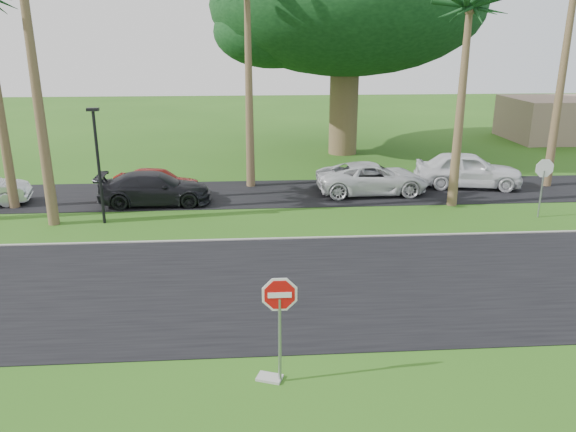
# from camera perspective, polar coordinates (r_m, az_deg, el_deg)

# --- Properties ---
(ground) EXTENTS (120.00, 120.00, 0.00)m
(ground) POSITION_cam_1_polar(r_m,az_deg,el_deg) (15.44, -3.35, -10.22)
(ground) COLOR #275515
(ground) RESTS_ON ground
(road) EXTENTS (120.00, 8.00, 0.02)m
(road) POSITION_cam_1_polar(r_m,az_deg,el_deg) (17.23, -3.45, -7.07)
(road) COLOR black
(road) RESTS_ON ground
(parking_strip) EXTENTS (120.00, 5.00, 0.02)m
(parking_strip) POSITION_cam_1_polar(r_m,az_deg,el_deg) (27.12, -3.76, 2.28)
(parking_strip) COLOR black
(parking_strip) RESTS_ON ground
(curb) EXTENTS (120.00, 0.12, 0.06)m
(curb) POSITION_cam_1_polar(r_m,az_deg,el_deg) (20.97, -3.61, -2.37)
(curb) COLOR gray
(curb) RESTS_ON ground
(stop_sign_near) EXTENTS (1.05, 0.07, 2.62)m
(stop_sign_near) POSITION_cam_1_polar(r_m,az_deg,el_deg) (11.98, -0.85, -9.39)
(stop_sign_near) COLOR gray
(stop_sign_near) RESTS_ON ground
(stop_sign_far) EXTENTS (1.05, 0.07, 2.62)m
(stop_sign_far) POSITION_cam_1_polar(r_m,az_deg,el_deg) (25.38, 24.53, 3.72)
(stop_sign_far) COLOR gray
(stop_sign_far) RESTS_ON ground
(palm_right_near) EXTENTS (5.00, 5.00, 9.50)m
(palm_right_near) POSITION_cam_1_polar(r_m,az_deg,el_deg) (25.34, 17.95, 19.12)
(palm_right_near) COLOR brown
(palm_right_near) RESTS_ON ground
(canopy_tree) EXTENTS (16.50, 16.50, 13.12)m
(canopy_tree) POSITION_cam_1_polar(r_m,az_deg,el_deg) (36.20, 5.98, 20.39)
(canopy_tree) COLOR brown
(canopy_tree) RESTS_ON ground
(streetlight_right) EXTENTS (0.45, 0.25, 4.64)m
(streetlight_right) POSITION_cam_1_polar(r_m,az_deg,el_deg) (23.37, -18.75, 5.51)
(streetlight_right) COLOR black
(streetlight_right) RESTS_ON ground
(car_red) EXTENTS (4.22, 2.38, 1.35)m
(car_red) POSITION_cam_1_polar(r_m,az_deg,el_deg) (27.27, -13.16, 3.38)
(car_red) COLOR maroon
(car_red) RESTS_ON ground
(car_dark) EXTENTS (5.02, 2.12, 1.45)m
(car_dark) POSITION_cam_1_polar(r_m,az_deg,el_deg) (25.89, -13.36, 2.71)
(car_dark) COLOR black
(car_dark) RESTS_ON ground
(car_minivan) EXTENTS (5.41, 2.63, 1.48)m
(car_minivan) POSITION_cam_1_polar(r_m,az_deg,el_deg) (27.25, 8.56, 3.78)
(car_minivan) COLOR silver
(car_minivan) RESTS_ON ground
(car_pickup) EXTENTS (5.49, 3.03, 1.77)m
(car_pickup) POSITION_cam_1_polar(r_m,az_deg,el_deg) (29.51, 17.82, 4.48)
(car_pickup) COLOR white
(car_pickup) RESTS_ON ground
(utility_slab) EXTENTS (0.64, 0.52, 0.06)m
(utility_slab) POSITION_cam_1_polar(r_m,az_deg,el_deg) (12.94, -1.88, -16.10)
(utility_slab) COLOR #9E9D96
(utility_slab) RESTS_ON ground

